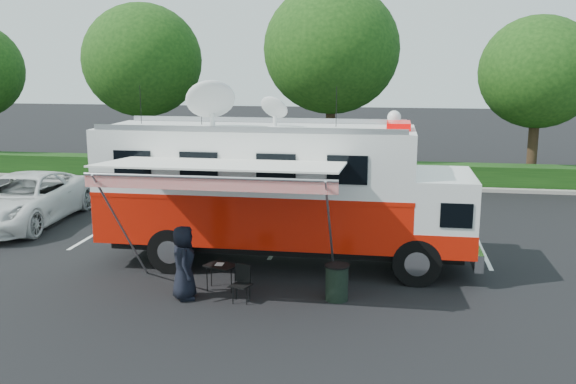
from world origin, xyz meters
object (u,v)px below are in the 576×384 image
Objects in this scene: white_suv at (25,224)px; trash_bin at (337,282)px; command_truck at (282,190)px; folding_table at (221,267)px.

trash_bin is at bearing -28.25° from white_suv.
command_truck reaches higher than folding_table.
command_truck reaches higher than trash_bin.
command_truck is 3.42m from trash_bin.
command_truck is at bearing 63.33° from folding_table.
white_suv is at bearing 162.95° from command_truck.
white_suv is 9.72m from folding_table.
trash_bin reaches higher than white_suv.
folding_table is (8.25, -5.11, 0.57)m from white_suv.
trash_bin is (11.08, -5.36, 0.43)m from white_suv.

